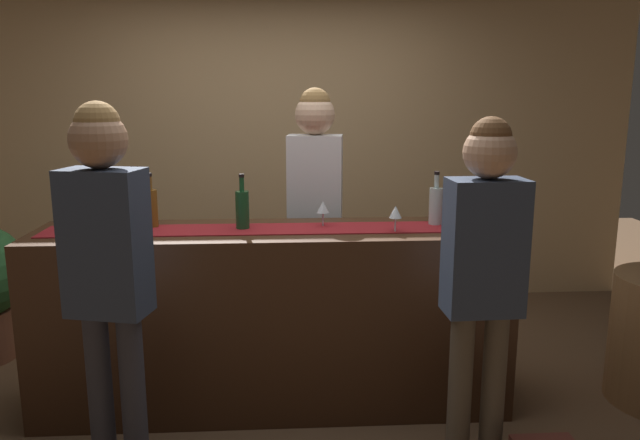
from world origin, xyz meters
The scene contains 12 objects.
ground_plane centered at (0.00, 0.00, 0.00)m, with size 10.00×10.00×0.00m, color brown.
back_wall centered at (0.00, 1.90, 1.45)m, with size 6.00×0.12×2.90m, color tan.
bar_counter centered at (0.00, 0.00, 0.51)m, with size 2.58×0.60×1.02m, color #3D2314.
counter_runner_cloth centered at (0.00, 0.00, 1.02)m, with size 2.45×0.28×0.01m, color maroon.
wine_bottle_amber centered at (-0.66, 0.09, 1.13)m, with size 0.07×0.07×0.30m.
wine_bottle_clear centered at (0.91, 0.06, 1.13)m, with size 0.07×0.07×0.30m.
wine_bottle_green centered at (-0.16, 0.02, 1.13)m, with size 0.07×0.07×0.30m.
wine_glass_near_customer centered at (0.28, 0.06, 1.12)m, with size 0.07×0.07×0.14m.
wine_glass_mid_counter centered at (0.66, -0.11, 1.12)m, with size 0.07×0.07×0.14m.
bartender centered at (0.27, 0.58, 1.11)m, with size 0.36×0.25×1.78m.
customer_sipping centered at (0.95, -0.68, 1.01)m, with size 0.35×0.23×1.65m.
customer_browsing centered at (-0.70, -0.67, 1.07)m, with size 0.38×0.27×1.72m.
Camera 1 is at (0.06, -3.28, 1.75)m, focal length 34.62 mm.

